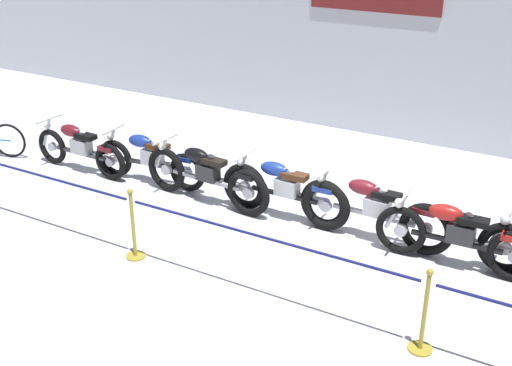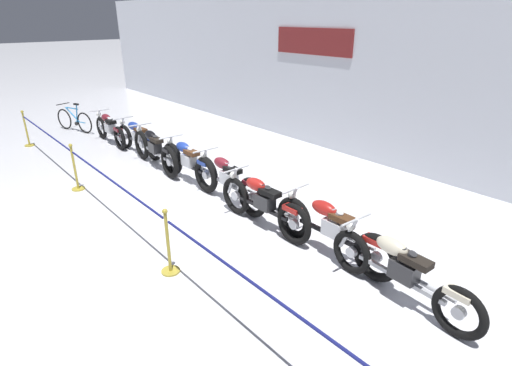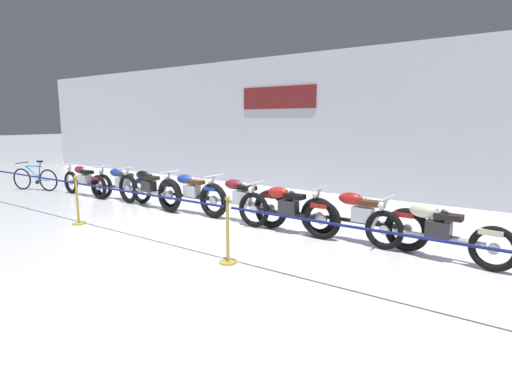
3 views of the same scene
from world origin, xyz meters
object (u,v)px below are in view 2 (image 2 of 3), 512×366
at_px(motorcycle_maroon_4, 227,181).
at_px(stanchion_mid_left, 76,174).
at_px(motorcycle_blue_1, 138,138).
at_px(stanchion_far_left, 80,163).
at_px(motorcycle_red_5, 262,203).
at_px(motorcycle_red_6, 331,230).
at_px(motorcycle_cream_7, 400,271).
at_px(motorcycle_maroon_0, 110,129).
at_px(bicycle, 74,120).
at_px(motorcycle_blue_3, 188,163).
at_px(motorcycle_black_2, 154,149).
at_px(stanchion_mid_right, 169,251).

bearing_deg(motorcycle_maroon_4, stanchion_mid_left, -141.95).
distance_m(motorcycle_blue_1, stanchion_far_left, 2.85).
height_order(motorcycle_red_5, motorcycle_red_6, motorcycle_red_6).
bearing_deg(motorcycle_blue_1, motorcycle_red_6, 0.07).
bearing_deg(motorcycle_cream_7, motorcycle_maroon_0, -179.58).
bearing_deg(motorcycle_blue_1, bicycle, -171.31).
distance_m(motorcycle_maroon_0, stanchion_mid_left, 3.44).
relative_size(motorcycle_maroon_0, motorcycle_maroon_4, 0.91).
relative_size(motorcycle_blue_1, motorcycle_blue_3, 0.99).
distance_m(motorcycle_blue_3, bicycle, 6.28).
xyz_separation_m(motorcycle_blue_1, motorcycle_red_6, (6.76, 0.01, 0.01)).
xyz_separation_m(motorcycle_black_2, motorcycle_cream_7, (6.75, 0.03, -0.03)).
bearing_deg(motorcycle_red_5, motorcycle_maroon_0, -179.63).
relative_size(motorcycle_maroon_0, bicycle, 1.32).
relative_size(motorcycle_maroon_4, motorcycle_red_5, 1.05).
bearing_deg(stanchion_far_left, motorcycle_blue_3, 69.01).
bearing_deg(motorcycle_maroon_0, stanchion_mid_right, -15.52).
xyz_separation_m(motorcycle_black_2, stanchion_far_left, (0.58, -1.96, 0.27)).
distance_m(motorcycle_blue_1, motorcycle_maroon_4, 4.11).
xyz_separation_m(motorcycle_maroon_4, motorcycle_red_5, (1.23, -0.15, -0.01)).
height_order(motorcycle_blue_1, stanchion_mid_left, stanchion_mid_left).
height_order(motorcycle_maroon_4, bicycle, motorcycle_maroon_4).
relative_size(motorcycle_cream_7, stanchion_mid_left, 2.18).
bearing_deg(motorcycle_blue_3, stanchion_mid_right, -36.46).
bearing_deg(stanchion_mid_left, motorcycle_red_5, 26.59).
distance_m(bicycle, stanchion_mid_right, 9.22).
relative_size(motorcycle_black_2, motorcycle_cream_7, 1.07).
height_order(motorcycle_blue_1, motorcycle_cream_7, motorcycle_blue_1).
bearing_deg(bicycle, motorcycle_red_6, 3.08).
bearing_deg(stanchion_far_left, motorcycle_red_5, 29.53).
relative_size(motorcycle_blue_3, stanchion_mid_right, 2.09).
relative_size(motorcycle_red_6, stanchion_mid_right, 2.24).
height_order(bicycle, stanchion_mid_right, stanchion_mid_right).
xyz_separation_m(motorcycle_blue_3, stanchion_far_left, (-0.80, -2.08, 0.28)).
bearing_deg(motorcycle_blue_3, bicycle, -175.49).
distance_m(motorcycle_cream_7, stanchion_mid_left, 6.92).
distance_m(motorcycle_maroon_0, motorcycle_black_2, 2.73).
distance_m(motorcycle_maroon_0, motorcycle_cream_7, 9.48).
xyz_separation_m(motorcycle_blue_1, motorcycle_maroon_4, (4.11, -0.02, 0.02)).
relative_size(bicycle, stanchion_mid_right, 1.54).
relative_size(motorcycle_maroon_0, motorcycle_black_2, 0.87).
xyz_separation_m(motorcycle_red_6, bicycle, (-10.35, -0.56, -0.09)).
bearing_deg(motorcycle_red_5, stanchion_mid_right, -85.86).
relative_size(motorcycle_maroon_0, motorcycle_red_5, 0.95).
relative_size(motorcycle_black_2, stanchion_mid_left, 2.34).
height_order(motorcycle_black_2, motorcycle_maroon_4, motorcycle_maroon_4).
height_order(motorcycle_maroon_0, motorcycle_red_5, motorcycle_red_5).
relative_size(motorcycle_maroon_0, motorcycle_red_6, 0.91).
distance_m(motorcycle_cream_7, stanchion_mid_right, 3.24).
bearing_deg(motorcycle_blue_1, motorcycle_red_5, -1.82).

